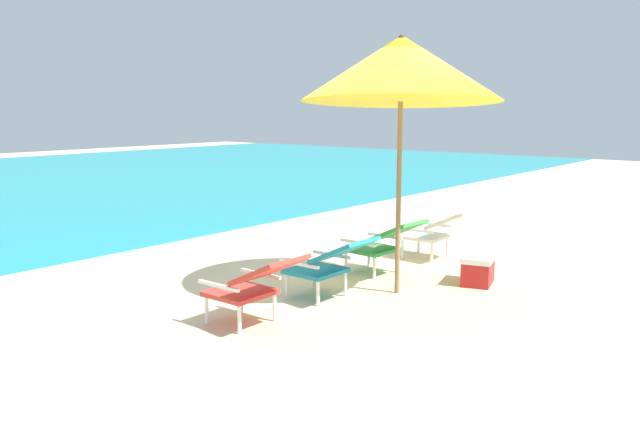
% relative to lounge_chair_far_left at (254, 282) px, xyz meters
% --- Properties ---
extents(ground_plane, '(40.00, 40.00, 0.00)m').
position_rel_lounge_chair_far_left_xyz_m(ground_plane, '(1.63, 4.08, -0.40)').
color(ground_plane, beige).
extents(lounge_chair_far_left, '(0.55, 0.88, 0.68)m').
position_rel_lounge_chair_far_left_xyz_m(lounge_chair_far_left, '(0.00, 0.00, 0.00)').
color(lounge_chair_far_left, red).
rests_on(lounge_chair_far_left, ground_plane).
extents(lounge_chair_near_left, '(0.55, 0.88, 0.68)m').
position_rel_lounge_chair_far_left_xyz_m(lounge_chair_near_left, '(1.03, -0.02, 0.00)').
color(lounge_chair_near_left, teal).
rests_on(lounge_chair_near_left, ground_plane).
extents(lounge_chair_near_right, '(0.58, 0.90, 0.68)m').
position_rel_lounge_chair_far_left_xyz_m(lounge_chair_near_right, '(2.22, 0.11, 0.00)').
color(lounge_chair_near_right, '#338E3D').
rests_on(lounge_chair_near_right, ground_plane).
extents(lounge_chair_far_right, '(0.57, 0.90, 0.68)m').
position_rel_lounge_chair_far_left_xyz_m(lounge_chair_far_right, '(3.30, 0.01, 0.00)').
color(lounge_chair_far_right, silver).
rests_on(lounge_chair_far_right, ground_plane).
extents(beach_umbrella_center, '(2.79, 2.77, 2.70)m').
position_rel_lounge_chair_far_left_xyz_m(beach_umbrella_center, '(1.70, -0.41, 1.90)').
color(beach_umbrella_center, olive).
rests_on(beach_umbrella_center, ground_plane).
extents(cooler_box, '(0.54, 0.44, 0.32)m').
position_rel_lounge_chair_far_left_xyz_m(cooler_box, '(2.56, -0.91, -0.24)').
color(cooler_box, red).
rests_on(cooler_box, ground_plane).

